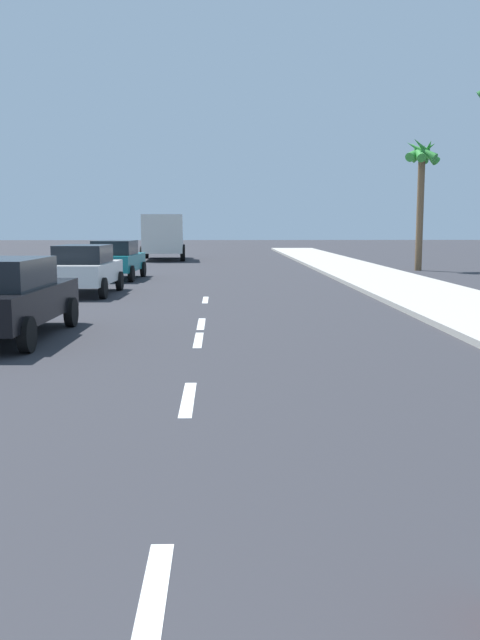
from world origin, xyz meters
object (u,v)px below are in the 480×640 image
at_px(parked_car_white, 85,268).
at_px(parked_car_black, 0,296).
at_px(parked_car_teal, 116,259).
at_px(delivery_truck, 163,236).
at_px(palm_tree_distant, 421,166).

bearing_deg(parked_car_white, parked_car_black, -87.60).
relative_size(parked_car_white, parked_car_teal, 0.97).
xyz_separation_m(delivery_truck, palm_tree_distant, (13.07, -10.62, 3.46)).
relative_size(parked_car_teal, delivery_truck, 0.65).
bearing_deg(delivery_truck, parked_car_white, -94.65).
bearing_deg(parked_car_black, parked_car_white, 91.99).
xyz_separation_m(parked_car_black, parked_car_teal, (0.08, 14.79, -0.01)).
bearing_deg(palm_tree_distant, delivery_truck, 140.92).
distance_m(parked_car_teal, palm_tree_distant, 15.23).
bearing_deg(parked_car_white, palm_tree_distant, 41.35).
height_order(parked_car_white, palm_tree_distant, palm_tree_distant).
bearing_deg(parked_car_teal, parked_car_white, -87.59).
relative_size(delivery_truck, palm_tree_distant, 1.00).
relative_size(parked_car_black, parked_car_teal, 1.12).
relative_size(parked_car_teal, palm_tree_distant, 0.65).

